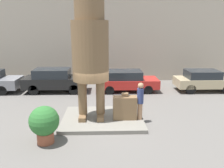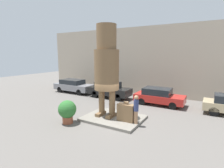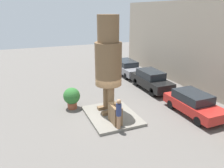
{
  "view_description": "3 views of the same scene",
  "coord_description": "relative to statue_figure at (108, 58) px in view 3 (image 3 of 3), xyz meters",
  "views": [
    {
      "loc": [
        0.13,
        -9.93,
        4.41
      ],
      "look_at": [
        0.44,
        -0.24,
        1.9
      ],
      "focal_mm": 35.0,
      "sensor_mm": 36.0,
      "label": 1
    },
    {
      "loc": [
        5.65,
        -9.93,
        4.4
      ],
      "look_at": [
        -0.09,
        -0.04,
        2.46
      ],
      "focal_mm": 28.0,
      "sensor_mm": 36.0,
      "label": 2
    },
    {
      "loc": [
        11.74,
        -4.83,
        6.61
      ],
      "look_at": [
        0.23,
        -0.07,
        2.32
      ],
      "focal_mm": 35.0,
      "sensor_mm": 36.0,
      "label": 3
    }
  ],
  "objects": [
    {
      "name": "building_backdrop",
      "position": [
        0.53,
        8.56,
        -0.1
      ],
      "size": [
        28.0,
        0.6,
        7.35
      ],
      "color": "tan",
      "rests_on": "ground_plane"
    },
    {
      "name": "planter_pot",
      "position": [
        -1.7,
        -2.06,
        -2.92
      ],
      "size": [
        1.16,
        1.16,
        1.51
      ],
      "color": "brown",
      "rests_on": "ground_plane"
    },
    {
      "name": "ground_plane",
      "position": [
        0.53,
        0.01,
        -3.77
      ],
      "size": [
        60.0,
        60.0,
        0.0
      ],
      "primitive_type": "plane",
      "color": "#605B56"
    },
    {
      "name": "pedestal",
      "position": [
        0.53,
        0.01,
        -3.69
      ],
      "size": [
        3.89,
        3.01,
        0.17
      ],
      "color": "slate",
      "rests_on": "ground_plane"
    },
    {
      "name": "tourist",
      "position": [
        2.29,
        -0.29,
        -2.62
      ],
      "size": [
        0.3,
        0.3,
        1.79
      ],
      "color": "#A87A56",
      "rests_on": "pedestal"
    },
    {
      "name": "parked_car_grey",
      "position": [
        -7.76,
        5.13,
        -2.96
      ],
      "size": [
        4.75,
        1.84,
        1.52
      ],
      "color": "gray",
      "rests_on": "ground_plane"
    },
    {
      "name": "giant_suitcase",
      "position": [
        1.58,
        -0.21,
        -3.04
      ],
      "size": [
        1.11,
        0.48,
        1.31
      ],
      "color": "brown",
      "rests_on": "pedestal"
    },
    {
      "name": "parked_car_black",
      "position": [
        -2.87,
        5.08,
        -2.91
      ],
      "size": [
        4.37,
        1.73,
        1.64
      ],
      "color": "black",
      "rests_on": "ground_plane"
    },
    {
      "name": "statue_figure",
      "position": [
        0.0,
        0.0,
        0.0
      ],
      "size": [
        1.67,
        1.67,
        6.16
      ],
      "color": "brown",
      "rests_on": "pedestal"
    },
    {
      "name": "parked_car_red",
      "position": [
        2.21,
        5.11,
        -3.0
      ],
      "size": [
        4.24,
        1.82,
        1.47
      ],
      "color": "#B2231E",
      "rests_on": "ground_plane"
    }
  ]
}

